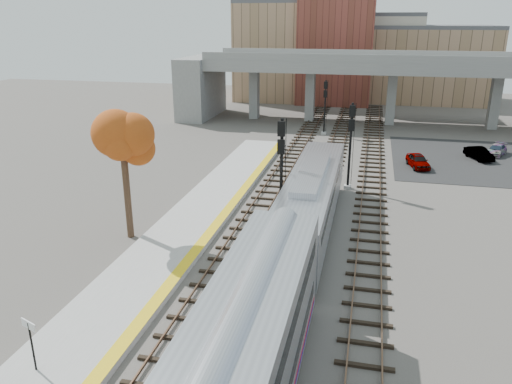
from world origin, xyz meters
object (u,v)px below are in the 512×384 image
at_px(signal_mast_far, 325,109).
at_px(car_c, 496,150).
at_px(locomotive, 311,199).
at_px(car_b, 479,154).
at_px(car_a, 418,161).
at_px(signal_mast_near, 281,174).
at_px(tree, 122,140).
at_px(signal_mast_mid, 350,147).

xyz_separation_m(signal_mast_far, car_c, (18.81, -5.98, -2.64)).
height_order(locomotive, car_b, locomotive).
bearing_deg(car_a, car_b, 21.40).
xyz_separation_m(locomotive, car_c, (16.71, 24.23, -1.69)).
height_order(signal_mast_near, signal_mast_far, signal_mast_near).
relative_size(car_a, car_c, 1.03).
relative_size(signal_mast_near, car_c, 2.03).
bearing_deg(locomotive, tree, -162.29).
xyz_separation_m(locomotive, signal_mast_far, (-2.10, 30.21, 0.95)).
bearing_deg(signal_mast_far, locomotive, -86.02).
distance_m(tree, car_b, 37.00).
bearing_deg(signal_mast_far, car_a, -50.77).
bearing_deg(signal_mast_near, signal_mast_mid, 66.46).
xyz_separation_m(locomotive, signal_mast_mid, (2.00, 9.57, 1.39)).
relative_size(tree, car_b, 2.34).
bearing_deg(signal_mast_mid, tree, -135.58).
distance_m(signal_mast_far, car_b, 18.81).
height_order(locomotive, car_a, locomotive).
height_order(signal_mast_mid, tree, tree).
distance_m(locomotive, car_a, 19.42).
relative_size(signal_mast_far, car_c, 1.77).
relative_size(locomotive, signal_mast_far, 2.86).
bearing_deg(signal_mast_near, signal_mast_far, 90.00).
relative_size(locomotive, signal_mast_mid, 2.61).
bearing_deg(signal_mast_far, car_b, -26.53).
distance_m(tree, car_a, 29.57).
distance_m(locomotive, signal_mast_near, 2.66).
bearing_deg(signal_mast_mid, car_a, 51.66).
bearing_deg(signal_mast_mid, car_c, 44.91).
xyz_separation_m(signal_mast_near, car_c, (18.81, 24.07, -3.31)).
xyz_separation_m(signal_mast_mid, car_a, (6.27, 7.93, -2.97)).
distance_m(signal_mast_far, car_a, 16.60).
bearing_deg(signal_mast_near, car_b, 52.49).
xyz_separation_m(locomotive, car_b, (14.58, 21.88, -1.62)).
bearing_deg(car_a, signal_mast_near, -134.29).
height_order(tree, car_b, tree).
bearing_deg(car_a, tree, -146.47).
bearing_deg(locomotive, signal_mast_mid, 78.19).
relative_size(signal_mast_near, car_a, 1.98).
relative_size(signal_mast_far, tree, 0.75).
xyz_separation_m(car_a, car_b, (6.30, 4.38, -0.04)).
height_order(signal_mast_far, car_c, signal_mast_far).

